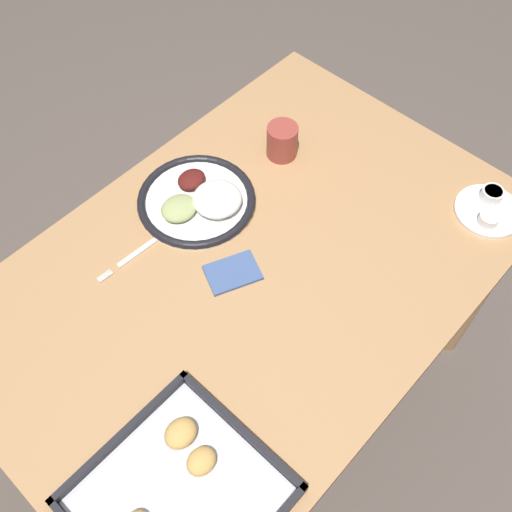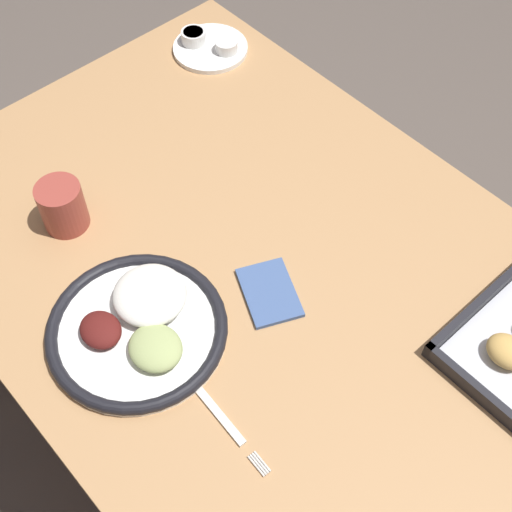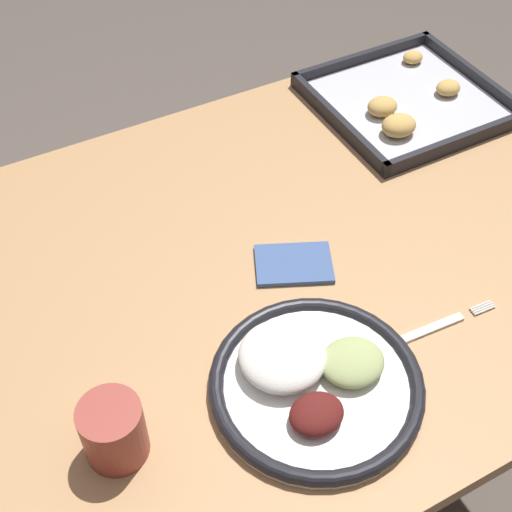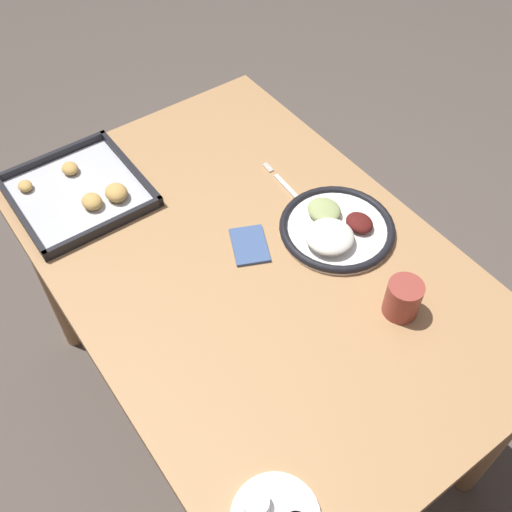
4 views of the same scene
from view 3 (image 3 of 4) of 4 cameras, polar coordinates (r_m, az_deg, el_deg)
name	(u,v)px [view 3 (image 3 of 4)]	position (r m, az deg, el deg)	size (l,w,h in m)	color
ground_plane	(261,485)	(1.68, 0.40, -17.84)	(8.00, 8.00, 0.00)	#564C44
dining_table	(263,311)	(1.14, 0.56, -4.46)	(1.23, 0.82, 0.73)	#AD7F51
dinner_plate	(313,380)	(0.92, 4.57, -9.83)	(0.28, 0.28, 0.05)	white
fork	(420,333)	(1.00, 12.97, -6.02)	(0.22, 0.03, 0.00)	silver
baking_tray	(407,101)	(1.38, 11.96, 12.01)	(0.32, 0.31, 0.04)	black
drinking_cup	(114,431)	(0.86, -11.33, -13.57)	(0.08, 0.08, 0.09)	#993D33
napkin	(294,264)	(1.06, 3.03, -0.64)	(0.14, 0.12, 0.01)	#3F598C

